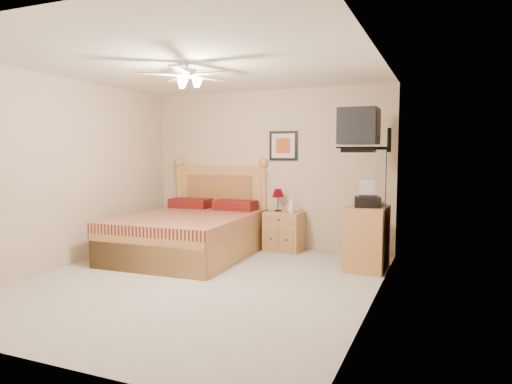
{
  "coord_description": "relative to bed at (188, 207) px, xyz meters",
  "views": [
    {
      "loc": [
        2.65,
        -4.58,
        1.52
      ],
      "look_at": [
        0.36,
        0.9,
        1.0
      ],
      "focal_mm": 32.0,
      "sensor_mm": 36.0,
      "label": 1
    }
  ],
  "objects": [
    {
      "name": "floor",
      "position": [
        0.82,
        -1.12,
        -0.72
      ],
      "size": [
        4.5,
        4.5,
        0.0
      ],
      "primitive_type": "plane",
      "color": "#ABA49A",
      "rests_on": "ground"
    },
    {
      "name": "ceiling",
      "position": [
        0.82,
        -1.12,
        1.78
      ],
      "size": [
        4.0,
        4.5,
        0.04
      ],
      "primitive_type": "cube",
      "color": "white",
      "rests_on": "ground"
    },
    {
      "name": "wall_back",
      "position": [
        0.82,
        1.13,
        0.53
      ],
      "size": [
        4.0,
        0.04,
        2.5
      ],
      "primitive_type": "cube",
      "color": "#C3A990",
      "rests_on": "ground"
    },
    {
      "name": "wall_front",
      "position": [
        0.82,
        -3.37,
        0.53
      ],
      "size": [
        4.0,
        0.04,
        2.5
      ],
      "primitive_type": "cube",
      "color": "#C3A990",
      "rests_on": "ground"
    },
    {
      "name": "wall_left",
      "position": [
        -1.18,
        -1.12,
        0.53
      ],
      "size": [
        0.04,
        4.5,
        2.5
      ],
      "primitive_type": "cube",
      "color": "#C3A990",
      "rests_on": "ground"
    },
    {
      "name": "wall_right",
      "position": [
        2.82,
        -1.12,
        0.53
      ],
      "size": [
        0.04,
        4.5,
        2.5
      ],
      "primitive_type": "cube",
      "color": "#C3A990",
      "rests_on": "ground"
    },
    {
      "name": "bed",
      "position": [
        0.0,
        0.0,
        0.0
      ],
      "size": [
        1.77,
        2.28,
        1.44
      ],
      "primitive_type": null,
      "rotation": [
        0.0,
        0.0,
        0.03
      ],
      "color": "#B08047",
      "rests_on": "ground"
    },
    {
      "name": "nightstand",
      "position": [
        1.18,
        0.88,
        -0.42
      ],
      "size": [
        0.58,
        0.44,
        0.6
      ],
      "primitive_type": "cube",
      "rotation": [
        0.0,
        0.0,
        -0.05
      ],
      "color": "#B77D4F",
      "rests_on": "ground"
    },
    {
      "name": "table_lamp",
      "position": [
        1.06,
        0.94,
        0.06
      ],
      "size": [
        0.22,
        0.22,
        0.35
      ],
      "primitive_type": null,
      "rotation": [
        0.0,
        0.0,
        0.17
      ],
      "color": "#5A020E",
      "rests_on": "nightstand"
    },
    {
      "name": "lotion_bottle",
      "position": [
        1.31,
        0.85,
        0.0
      ],
      "size": [
        0.12,
        0.12,
        0.24
      ],
      "primitive_type": "imported",
      "rotation": [
        0.0,
        0.0,
        0.34
      ],
      "color": "white",
      "rests_on": "nightstand"
    },
    {
      "name": "framed_picture",
      "position": [
        1.09,
        1.11,
        0.9
      ],
      "size": [
        0.46,
        0.04,
        0.46
      ],
      "primitive_type": "cube",
      "color": "black",
      "rests_on": "wall_back"
    },
    {
      "name": "dresser",
      "position": [
        2.55,
        0.25,
        -0.31
      ],
      "size": [
        0.5,
        0.71,
        0.82
      ],
      "primitive_type": "cube",
      "rotation": [
        0.0,
        0.0,
        -0.03
      ],
      "color": "#9E6E34",
      "rests_on": "ground"
    },
    {
      "name": "fax_machine",
      "position": [
        2.55,
        0.18,
        0.27
      ],
      "size": [
        0.38,
        0.4,
        0.34
      ],
      "primitive_type": null,
      "rotation": [
        0.0,
        0.0,
        0.21
      ],
      "color": "black",
      "rests_on": "dresser"
    },
    {
      "name": "magazine_lower",
      "position": [
        2.51,
        0.47,
        0.11
      ],
      "size": [
        0.19,
        0.26,
        0.02
      ],
      "primitive_type": "imported",
      "rotation": [
        0.0,
        0.0,
        0.01
      ],
      "color": "beige",
      "rests_on": "dresser"
    },
    {
      "name": "magazine_upper",
      "position": [
        2.51,
        0.47,
        0.14
      ],
      "size": [
        0.28,
        0.34,
        0.02
      ],
      "primitive_type": "imported",
      "rotation": [
        0.0,
        0.0,
        0.2
      ],
      "color": "tan",
      "rests_on": "magazine_lower"
    },
    {
      "name": "wall_tv",
      "position": [
        2.57,
        0.22,
        1.09
      ],
      "size": [
        0.56,
        0.46,
        0.58
      ],
      "primitive_type": null,
      "color": "black",
      "rests_on": "wall_right"
    },
    {
      "name": "ceiling_fan",
      "position": [
        0.82,
        -1.32,
        1.64
      ],
      "size": [
        1.14,
        1.14,
        0.28
      ],
      "primitive_type": null,
      "color": "silver",
      "rests_on": "ceiling"
    }
  ]
}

